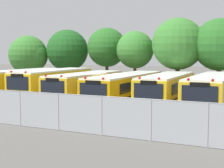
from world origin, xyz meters
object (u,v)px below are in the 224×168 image
Objects in this scene: tree_3 at (134,49)px; school_bus_4 at (167,89)px; school_bus_3 at (127,87)px; tree_5 at (220,44)px; tree_4 at (178,43)px; school_bus_5 at (213,91)px; tree_1 at (67,50)px; school_bus_1 at (53,83)px; school_bus_2 at (86,86)px; school_bus_0 at (22,82)px; tree_0 at (30,55)px; tree_2 at (106,47)px.

school_bus_4 is at bearing -53.56° from tree_3.
school_bus_3 is at bearing -73.18° from tree_3.
tree_4 is at bearing -174.40° from tree_5.
tree_4 is at bearing -109.80° from school_bus_3.
tree_1 is (-18.49, 9.50, 3.05)m from school_bus_5.
tree_4 reaches higher than school_bus_3.
tree_3 is (-5.75, 7.79, 3.14)m from school_bus_4.
tree_5 is at bearing -6.73° from tree_1.
school_bus_4 is 1.37× the size of tree_5.
tree_5 is at bearing -130.55° from school_bus_3.
school_bus_1 is 9.73m from tree_3.
school_bus_4 is (3.37, 0.08, 0.02)m from school_bus_3.
school_bus_5 is at bearing -179.35° from school_bus_2.
school_bus_2 is (6.84, 0.10, -0.06)m from school_bus_0.
school_bus_4 is at bearing -21.44° from tree_0.
school_bus_5 is at bearing 178.63° from school_bus_1.
school_bus_1 is 1.42× the size of tree_2.
tree_5 is (9.90, 7.44, 3.65)m from school_bus_2.
tree_2 is (5.18, 0.21, 0.41)m from tree_1.
tree_0 is at bearing -18.69° from school_bus_5.
school_bus_0 is 13.83m from school_bus_4.
school_bus_2 is at bearing 0.72° from school_bus_5.
school_bus_5 is at bearing -36.09° from tree_2.
tree_5 reaches higher than tree_0.
tree_4 reaches higher than school_bus_0.
tree_1 is 0.99× the size of tree_2.
tree_4 reaches higher than school_bus_1.
school_bus_2 is 6.99m from school_bus_4.
school_bus_0 is 18.71m from tree_5.
tree_4 is (4.92, -1.06, 0.63)m from tree_3.
school_bus_3 is at bearing -175.48° from school_bus_2.
school_bus_4 is at bearing -43.72° from tree_2.
tree_0 is (-15.95, 7.67, 2.52)m from school_bus_3.
school_bus_0 is 17.29m from school_bus_5.
tree_2 reaches higher than school_bus_2.
school_bus_0 is 1.31× the size of tree_5.
tree_0 is 13.58m from tree_3.
tree_2 is (9.47, 1.83, 1.00)m from tree_0.
school_bus_0 is 0.96× the size of school_bus_2.
school_bus_0 is 1.36× the size of tree_2.
tree_2 is 4.42m from tree_3.
tree_3 is (1.23, 8.14, 3.16)m from school_bus_2.
school_bus_5 is at bearing 178.96° from school_bus_3.
school_bus_1 is at bearing -0.20° from school_bus_5.
tree_0 is 4.63m from tree_1.
school_bus_3 is 1.79× the size of tree_3.
tree_4 is (18.49, -0.86, 1.28)m from tree_0.
school_bus_1 reaches higher than school_bus_4.
school_bus_2 is 1.43× the size of tree_2.
school_bus_2 reaches higher than school_bus_3.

